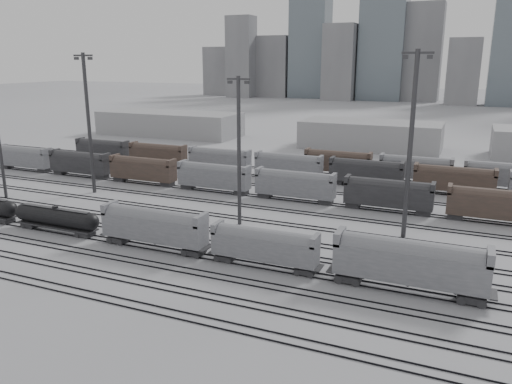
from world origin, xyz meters
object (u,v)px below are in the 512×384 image
at_px(hopper_car_b, 264,244).
at_px(light_mast_c, 239,148).
at_px(hopper_car_a, 154,225).
at_px(tank_car_b, 56,218).
at_px(hopper_car_c, 410,261).

height_order(hopper_car_b, light_mast_c, light_mast_c).
relative_size(hopper_car_a, light_mast_c, 0.67).
relative_size(tank_car_b, hopper_car_a, 1.01).
distance_m(hopper_car_c, light_mast_c, 32.33).
bearing_deg(light_mast_c, hopper_car_c, -27.29).
relative_size(hopper_car_b, light_mast_c, 0.60).
distance_m(hopper_car_a, hopper_car_b, 16.46).
relative_size(hopper_car_a, hopper_car_c, 0.93).
xyz_separation_m(hopper_car_c, light_mast_c, (-27.70, 14.29, 8.56)).
height_order(tank_car_b, hopper_car_b, hopper_car_b).
height_order(hopper_car_c, light_mast_c, light_mast_c).
distance_m(hopper_car_a, light_mast_c, 17.95).
height_order(hopper_car_a, hopper_car_c, hopper_car_c).
bearing_deg(hopper_car_a, tank_car_b, 180.00).
bearing_deg(hopper_car_a, hopper_car_c, 0.00).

